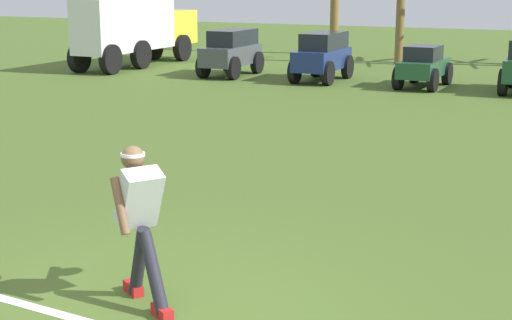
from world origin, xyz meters
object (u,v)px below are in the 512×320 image
at_px(frisbee_thrower, 140,217).
at_px(parked_car_slot_c, 424,66).
at_px(parked_car_slot_b, 323,55).
at_px(parked_car_slot_a, 232,51).
at_px(box_truck, 135,28).
at_px(frisbee_in_flight, 141,215).

bearing_deg(frisbee_thrower, parked_car_slot_c, 94.26).
bearing_deg(parked_car_slot_b, parked_car_slot_a, -179.17).
bearing_deg(box_truck, frisbee_in_flight, -55.90).
relative_size(parked_car_slot_b, parked_car_slot_c, 1.09).
bearing_deg(frisbee_thrower, frisbee_in_flight, 123.44).
xyz_separation_m(parked_car_slot_a, box_truck, (-3.97, 0.88, 0.51)).
xyz_separation_m(frisbee_thrower, parked_car_slot_c, (-1.12, 15.01, -0.23)).
bearing_deg(frisbee_in_flight, parked_car_slot_a, 114.11).
bearing_deg(parked_car_slot_a, parked_car_slot_c, -0.78).
xyz_separation_m(frisbee_thrower, parked_car_slot_b, (-4.00, 15.13, -0.07)).
bearing_deg(frisbee_in_flight, frisbee_thrower, -56.56).
xyz_separation_m(parked_car_slot_b, parked_car_slot_c, (2.88, -0.12, -0.16)).
bearing_deg(frisbee_thrower, box_truck, 124.08).
bearing_deg(frisbee_in_flight, parked_car_slot_b, 104.21).
relative_size(parked_car_slot_a, parked_car_slot_b, 1.01).
bearing_deg(box_truck, parked_car_slot_a, -12.57).
bearing_deg(parked_car_slot_b, frisbee_thrower, -75.19).
bearing_deg(parked_car_slot_a, box_truck, 167.43).
height_order(frisbee_thrower, box_truck, box_truck).
bearing_deg(frisbee_in_flight, parked_car_slot_c, 93.32).
bearing_deg(parked_car_slot_c, parked_car_slot_b, 177.63).
bearing_deg(parked_car_slot_b, parked_car_slot_c, -2.37).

